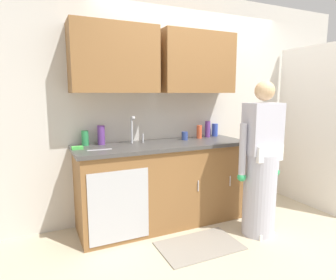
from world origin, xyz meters
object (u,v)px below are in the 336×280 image
object	(u,v)px
person_at_sink	(261,171)
knife_on_counter	(100,150)
bottle_dish_liquid	(215,130)
bottle_water_short	(208,129)
bottle_soap	(101,135)
sponge	(77,148)
bottle_cleaner_spray	(85,138)
sink	(140,146)
cup_by_sink	(185,136)
bottle_water_tall	(199,132)

from	to	relation	value
person_at_sink	knife_on_counter	world-z (taller)	person_at_sink
bottle_dish_liquid	bottle_water_short	xyz separation A→B (m)	(-0.13, -0.03, 0.02)
bottle_soap	sponge	distance (m)	0.34
sponge	bottle_soap	bearing A→B (deg)	31.16
bottle_soap	bottle_cleaner_spray	distance (m)	0.17
knife_on_counter	sponge	world-z (taller)	sponge
sink	bottle_dish_liquid	world-z (taller)	sink
knife_on_counter	sponge	xyz separation A→B (m)	(-0.19, 0.13, 0.01)
sink	knife_on_counter	world-z (taller)	sink
person_at_sink	sponge	bearing A→B (deg)	157.59
person_at_sink	bottle_cleaner_spray	bearing A→B (deg)	150.97
bottle_cleaner_spray	cup_by_sink	xyz separation A→B (m)	(1.15, -0.12, -0.03)
bottle_water_short	bottle_water_tall	distance (m)	0.16
sink	bottle_soap	distance (m)	0.44
person_at_sink	cup_by_sink	size ratio (longest dim) A/B	16.41
bottle_cleaner_spray	sponge	bearing A→B (deg)	-120.12
bottle_cleaner_spray	cup_by_sink	size ratio (longest dim) A/B	1.63
sink	sponge	size ratio (longest dim) A/B	4.55
bottle_water_short	bottle_water_tall	size ratio (longest dim) A/B	1.26
person_at_sink	bottle_dish_liquid	xyz separation A→B (m)	(0.03, 0.90, 0.33)
person_at_sink	knife_on_counter	xyz separation A→B (m)	(-1.54, 0.59, 0.25)
bottle_dish_liquid	sponge	distance (m)	1.78
bottle_dish_liquid	cup_by_sink	bearing A→B (deg)	-167.44
bottle_water_short	bottle_cleaner_spray	size ratio (longest dim) A/B	1.28
knife_on_counter	sponge	size ratio (longest dim) A/B	2.18
bottle_cleaner_spray	knife_on_counter	distance (m)	0.34
bottle_water_tall	cup_by_sink	world-z (taller)	bottle_water_tall
person_at_sink	bottle_water_short	distance (m)	0.94
bottle_soap	cup_by_sink	bearing A→B (deg)	-5.65
sink	person_at_sink	xyz separation A→B (m)	(1.09, -0.68, -0.23)
person_at_sink	knife_on_counter	size ratio (longest dim) A/B	6.75
bottle_water_short	bottle_soap	bearing A→B (deg)	179.30
sink	person_at_sink	size ratio (longest dim) A/B	0.31
bottle_dish_liquid	bottle_water_tall	distance (m)	0.29
knife_on_counter	bottle_water_short	bearing A→B (deg)	-166.00
bottle_cleaner_spray	knife_on_counter	bearing A→B (deg)	-74.82
bottle_dish_liquid	bottle_water_tall	bearing A→B (deg)	-164.87
knife_on_counter	bottle_cleaner_spray	bearing A→B (deg)	-71.83
bottle_water_tall	knife_on_counter	world-z (taller)	bottle_water_tall
bottle_water_short	bottle_dish_liquid	bearing A→B (deg)	13.80
bottle_soap	sink	bearing A→B (deg)	-28.50
person_at_sink	bottle_water_tall	bearing A→B (deg)	107.19
sink	knife_on_counter	size ratio (longest dim) A/B	2.08
bottle_water_short	bottle_water_tall	xyz separation A→B (m)	(-0.15, -0.04, -0.02)
bottle_dish_liquid	knife_on_counter	world-z (taller)	bottle_dish_liquid
bottle_cleaner_spray	knife_on_counter	size ratio (longest dim) A/B	0.67
bottle_water_short	cup_by_sink	distance (m)	0.39
cup_by_sink	knife_on_counter	bearing A→B (deg)	-169.38
sink	bottle_water_short	world-z (taller)	sink
bottle_cleaner_spray	cup_by_sink	distance (m)	1.16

